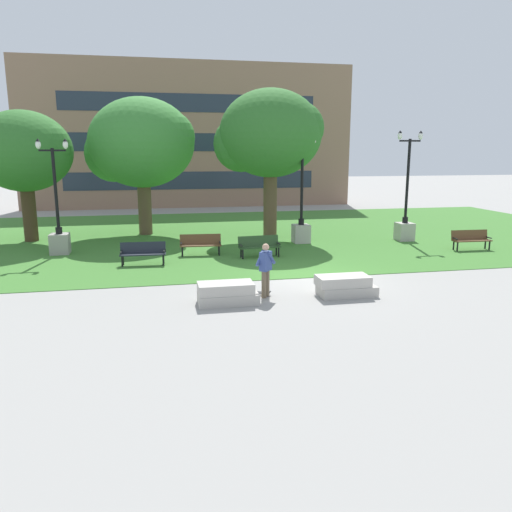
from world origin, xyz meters
TOP-DOWN VIEW (x-y plane):
  - ground_plane at (0.00, 0.00)m, footprint 140.00×140.00m
  - grass_lawn at (0.00, 10.00)m, footprint 40.00×20.00m
  - concrete_block_center at (-3.41, -2.43)m, footprint 1.80×0.90m
  - concrete_block_left at (0.38, -2.32)m, footprint 1.87×0.90m
  - person_skateboarder at (-2.13, -2.02)m, footprint 0.73×0.46m
  - skateboard at (-2.41, -1.70)m, footprint 1.00×0.62m
  - park_bench_near_left at (-1.10, 3.94)m, footprint 1.84×0.67m
  - park_bench_near_right at (8.83, 3.56)m, footprint 1.82×0.60m
  - park_bench_far_left at (-3.54, 4.84)m, footprint 1.83×0.65m
  - park_bench_far_right at (-5.98, 3.37)m, footprint 1.82×0.62m
  - lamp_post_left at (7.03, 6.47)m, footprint 1.32×0.80m
  - lamp_post_right at (1.65, 6.89)m, footprint 1.32×0.80m
  - lamp_post_center at (-9.65, 6.32)m, footprint 1.32×0.80m
  - tree_near_left at (0.39, 8.62)m, footprint 5.47×5.21m
  - tree_far_right at (-11.72, 10.07)m, footprint 4.89×4.66m
  - tree_near_right at (-6.06, 11.14)m, footprint 5.86×5.58m
  - building_facade_distant at (-2.38, 24.50)m, footprint 26.55×1.03m

SIDE VIEW (x-z plane):
  - ground_plane at x=0.00m, z-range 0.00..0.00m
  - grass_lawn at x=0.00m, z-range 0.00..0.02m
  - skateboard at x=-2.41m, z-range 0.02..0.15m
  - concrete_block_center at x=-3.41m, z-range -0.01..0.63m
  - concrete_block_left at x=0.38m, z-range -0.01..0.63m
  - park_bench_near_left at x=-1.10m, z-range 0.09..0.99m
  - park_bench_near_right at x=8.83m, z-range 0.09..0.99m
  - park_bench_far_left at x=-3.54m, z-range 0.09..0.99m
  - park_bench_far_right at x=-5.98m, z-range 0.09..0.99m
  - person_skateboarder at x=-2.13m, z-range 0.11..1.82m
  - lamp_post_center at x=-9.65m, z-range -1.47..3.54m
  - lamp_post_right at x=1.65m, z-range -1.54..3.70m
  - lamp_post_left at x=7.03m, z-range -1.62..3.86m
  - tree_far_right at x=-11.72m, z-range 1.19..7.65m
  - tree_near_right at x=-6.06m, z-range 1.22..8.51m
  - tree_near_left at x=0.39m, z-range 1.51..9.09m
  - building_facade_distant at x=-2.38m, z-range 0.00..11.45m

